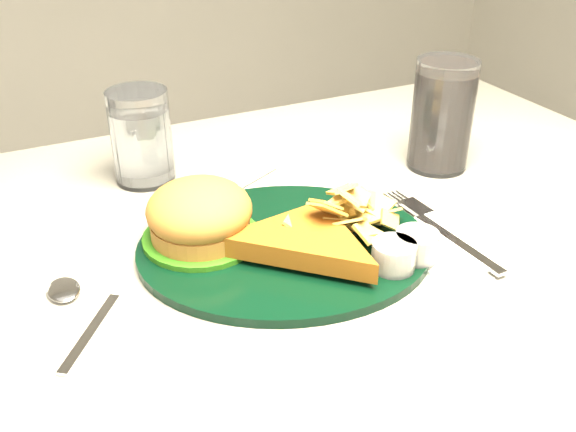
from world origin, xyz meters
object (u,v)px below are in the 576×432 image
cola_glass (442,115)px  fork_napkin (452,239)px  water_glass (141,137)px  dinner_plate (285,221)px

cola_glass → fork_napkin: size_ratio=0.85×
water_glass → fork_napkin: size_ratio=0.70×
dinner_plate → water_glass: water_glass is taller
cola_glass → fork_napkin: (-0.10, -0.17, -0.07)m
water_glass → cola_glass: bearing=-19.7°
dinner_plate → fork_napkin: (0.17, -0.07, -0.03)m
cola_glass → dinner_plate: bearing=-159.9°
water_glass → fork_napkin: bearing=-48.9°
water_glass → dinner_plate: bearing=-68.6°
dinner_plate → cola_glass: (0.27, 0.10, 0.04)m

